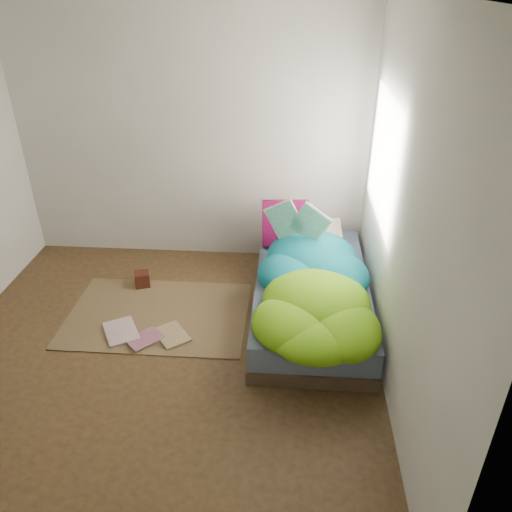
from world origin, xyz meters
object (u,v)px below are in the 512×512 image
(bed, at_px, (311,295))
(floor_book_a, at_px, (106,336))
(open_book, at_px, (297,212))
(wooden_box, at_px, (142,279))
(floor_book_b, at_px, (138,333))
(pillow_magenta, at_px, (285,223))

(bed, height_order, floor_book_a, bed)
(open_book, height_order, wooden_box, open_book)
(floor_book_a, bearing_deg, wooden_box, 53.95)
(floor_book_b, bearing_deg, floor_book_a, -124.74)
(bed, height_order, wooden_box, bed)
(pillow_magenta, height_order, floor_book_b, pillow_magenta)
(open_book, bearing_deg, bed, -48.26)
(bed, distance_m, pillow_magenta, 0.80)
(pillow_magenta, height_order, open_book, open_book)
(bed, xyz_separation_m, floor_book_b, (-1.47, -0.47, -0.14))
(wooden_box, relative_size, floor_book_a, 0.40)
(bed, distance_m, floor_book_a, 1.81)
(bed, bearing_deg, floor_book_a, -163.11)
(bed, xyz_separation_m, open_book, (-0.15, 0.33, 0.66))
(floor_book_b, bearing_deg, bed, 61.98)
(floor_book_a, bearing_deg, pillow_magenta, 9.14)
(wooden_box, distance_m, floor_book_a, 0.82)
(wooden_box, height_order, floor_book_a, wooden_box)
(wooden_box, distance_m, floor_book_b, 0.78)
(bed, distance_m, wooden_box, 1.66)
(open_book, distance_m, wooden_box, 1.67)
(wooden_box, bearing_deg, floor_book_b, -77.50)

